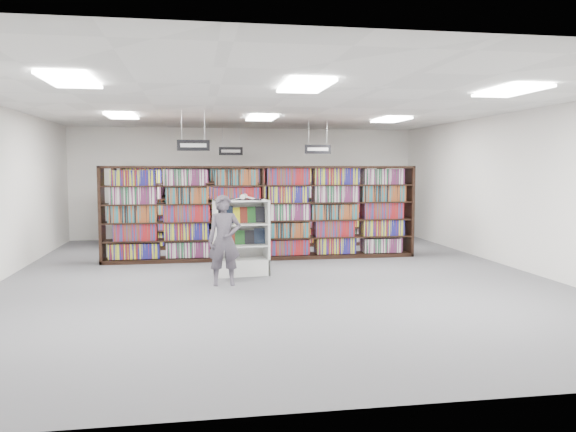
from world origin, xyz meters
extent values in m
plane|color=#4F4F54|center=(0.00, 0.00, 0.00)|extent=(12.00, 12.00, 0.00)
cube|color=silver|center=(0.00, 0.00, 3.20)|extent=(10.00, 12.00, 0.10)
cube|color=white|center=(0.00, 6.00, 1.60)|extent=(10.00, 0.10, 3.20)
cube|color=white|center=(0.00, -6.00, 1.60)|extent=(10.00, 0.10, 3.20)
cube|color=white|center=(5.00, 0.00, 1.60)|extent=(0.10, 12.00, 3.20)
cube|color=black|center=(0.00, 2.00, 1.05)|extent=(7.00, 0.60, 2.10)
cube|color=maroon|center=(0.00, 2.00, 1.05)|extent=(6.88, 0.42, 1.98)
cube|color=black|center=(0.00, 4.00, 1.05)|extent=(7.00, 0.60, 2.10)
cube|color=maroon|center=(0.00, 4.00, 1.05)|extent=(6.88, 0.42, 1.98)
cube|color=black|center=(0.00, 5.70, 1.05)|extent=(7.00, 0.60, 2.10)
cube|color=maroon|center=(0.00, 5.70, 1.05)|extent=(6.88, 0.42, 1.98)
cylinder|color=#B2B2B7|center=(-1.73, 1.00, 2.91)|extent=(0.01, 0.01, 0.58)
cylinder|color=#B2B2B7|center=(-1.27, 1.00, 2.91)|extent=(0.01, 0.01, 0.58)
cube|color=black|center=(-1.50, 1.00, 2.51)|extent=(0.65, 0.02, 0.22)
cube|color=silver|center=(-1.50, 0.99, 2.51)|extent=(0.52, 0.00, 0.08)
cylinder|color=#B2B2B7|center=(1.27, 3.00, 2.91)|extent=(0.01, 0.01, 0.58)
cylinder|color=#B2B2B7|center=(1.73, 3.00, 2.91)|extent=(0.01, 0.01, 0.58)
cube|color=black|center=(1.50, 3.00, 2.51)|extent=(0.65, 0.02, 0.22)
cube|color=silver|center=(1.50, 2.99, 2.51)|extent=(0.52, 0.00, 0.08)
cylinder|color=#B2B2B7|center=(-0.73, 5.00, 2.91)|extent=(0.01, 0.01, 0.58)
cylinder|color=#B2B2B7|center=(-0.27, 5.00, 2.91)|extent=(0.01, 0.01, 0.58)
cube|color=black|center=(-0.50, 5.00, 2.51)|extent=(0.65, 0.02, 0.22)
cube|color=silver|center=(-0.50, 4.99, 2.51)|extent=(0.52, 0.00, 0.08)
cube|color=white|center=(-3.00, -3.00, 3.16)|extent=(0.60, 1.20, 0.04)
cube|color=white|center=(0.00, -3.00, 3.16)|extent=(0.60, 1.20, 0.04)
cube|color=white|center=(3.00, -3.00, 3.16)|extent=(0.60, 1.20, 0.04)
cube|color=white|center=(-3.00, 2.00, 3.16)|extent=(0.60, 1.20, 0.04)
cube|color=white|center=(0.00, 2.00, 3.16)|extent=(0.60, 1.20, 0.04)
cube|color=white|center=(3.00, 2.00, 3.16)|extent=(0.60, 1.20, 0.04)
cube|color=white|center=(-0.62, 0.20, 0.16)|extent=(1.08, 0.62, 0.31)
cube|color=white|center=(-1.11, 0.15, 0.73)|extent=(0.09, 0.52, 1.45)
cube|color=white|center=(-0.12, 0.25, 0.73)|extent=(0.09, 0.52, 1.45)
cube|color=white|center=(-0.64, 0.44, 0.73)|extent=(1.03, 0.13, 1.45)
cube|color=white|center=(-0.62, 0.20, 1.44)|extent=(1.08, 0.62, 0.03)
cube|color=white|center=(-0.62, 0.20, 0.57)|extent=(1.00, 0.57, 0.02)
cube|color=white|center=(-0.62, 0.20, 0.98)|extent=(1.00, 0.57, 0.02)
cube|color=black|center=(-1.02, 0.21, 1.15)|extent=(0.21, 0.09, 0.31)
cube|color=#152034|center=(-0.86, 0.22, 1.15)|extent=(0.21, 0.09, 0.31)
cube|color=yellow|center=(-0.70, 0.24, 1.15)|extent=(0.21, 0.09, 0.31)
cube|color=maroon|center=(-0.54, 0.25, 1.15)|extent=(0.21, 0.09, 0.31)
cube|color=#1D541F|center=(-0.39, 0.27, 1.15)|extent=(0.21, 0.09, 0.31)
cube|color=black|center=(-0.23, 0.29, 1.15)|extent=(0.21, 0.09, 0.31)
cube|color=yellow|center=(-1.00, 0.21, 0.73)|extent=(0.23, 0.08, 0.29)
cube|color=maroon|center=(-0.81, 0.23, 0.73)|extent=(0.23, 0.08, 0.29)
cube|color=#1D541F|center=(-0.62, 0.25, 0.73)|extent=(0.23, 0.08, 0.29)
cube|color=black|center=(-0.43, 0.27, 0.73)|extent=(0.23, 0.08, 0.29)
cube|color=#152034|center=(-0.25, 0.28, 0.73)|extent=(0.23, 0.08, 0.29)
cube|color=black|center=(-0.54, 0.20, 1.46)|extent=(0.74, 0.53, 0.02)
cube|color=silver|center=(-0.70, 0.20, 1.47)|extent=(0.37, 0.42, 0.06)
cube|color=silver|center=(-0.38, 0.20, 1.47)|extent=(0.37, 0.42, 0.08)
cylinder|color=silver|center=(-0.56, 0.20, 1.51)|extent=(0.17, 0.36, 0.10)
imported|color=#4D4752|center=(-0.98, -0.70, 0.79)|extent=(0.58, 0.38, 1.59)
camera|label=1|loc=(-1.47, -10.50, 2.08)|focal=35.00mm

